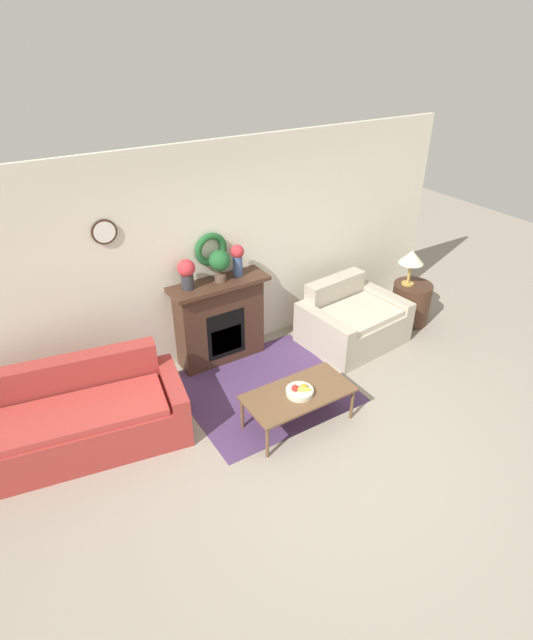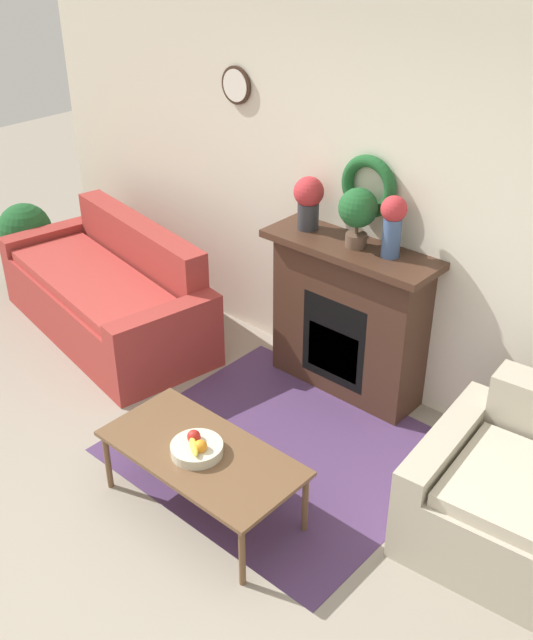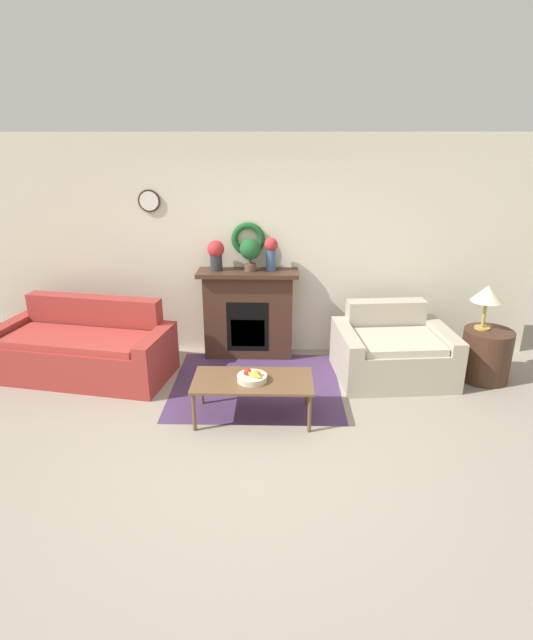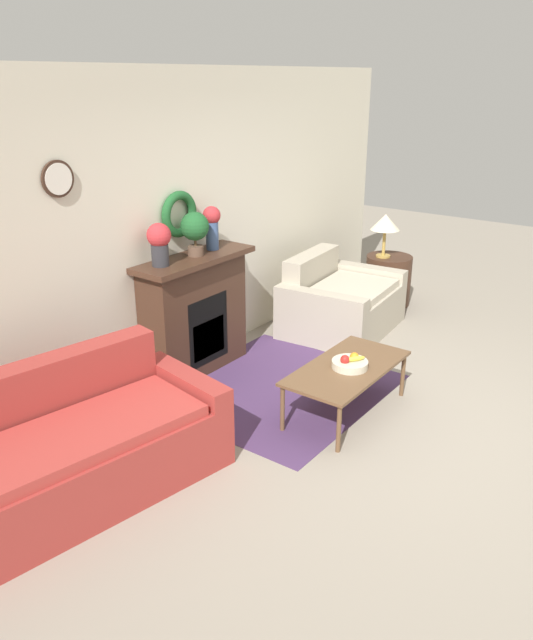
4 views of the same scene
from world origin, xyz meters
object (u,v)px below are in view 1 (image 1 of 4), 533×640
at_px(couch_left, 85,418).
at_px(side_table_by_loveseat, 411,303).
at_px(potted_plant_on_mantel, 220,262).
at_px(loveseat_right, 352,321).
at_px(coffee_table, 298,395).
at_px(fruit_bowl, 300,391).
at_px(vase_on_mantel_left, 187,272).
at_px(table_lamp, 412,258).
at_px(vase_on_mantel_right, 237,258).
at_px(fireplace, 220,321).

xyz_separation_m(couch_left, side_table_by_loveseat, (4.64, -0.00, -0.02)).
bearing_deg(potted_plant_on_mantel, couch_left, -162.53).
relative_size(loveseat_right, coffee_table, 1.17).
distance_m(couch_left, fruit_bowl, 2.22).
relative_size(vase_on_mantel_left, potted_plant_on_mantel, 0.93).
relative_size(fruit_bowl, table_lamp, 0.57).
bearing_deg(vase_on_mantel_right, table_lamp, -13.30).
height_order(table_lamp, potted_plant_on_mantel, potted_plant_on_mantel).
distance_m(loveseat_right, side_table_by_loveseat, 1.06).
bearing_deg(potted_plant_on_mantel, loveseat_right, -18.03).
bearing_deg(side_table_by_loveseat, vase_on_mantel_right, 165.86).
height_order(fireplace, side_table_by_loveseat, fireplace).
relative_size(loveseat_right, vase_on_mantel_right, 3.42).
relative_size(coffee_table, vase_on_mantel_left, 3.21).
xyz_separation_m(loveseat_right, vase_on_mantel_left, (-2.09, 0.56, 1.02)).
height_order(coffee_table, side_table_by_loveseat, side_table_by_loveseat).
distance_m(fireplace, fruit_bowl, 1.57).
xyz_separation_m(side_table_by_loveseat, potted_plant_on_mantel, (-2.72, 0.60, 1.06)).
bearing_deg(table_lamp, fireplace, 168.16).
bearing_deg(vase_on_mantel_left, vase_on_mantel_right, -0.00).
bearing_deg(loveseat_right, couch_left, 175.52).
bearing_deg(fruit_bowl, fireplace, 94.58).
bearing_deg(fireplace, table_lamp, -11.84).
bearing_deg(fireplace, loveseat_right, -18.16).
distance_m(couch_left, table_lamp, 4.62).
relative_size(loveseat_right, vase_on_mantel_left, 3.74).
bearing_deg(coffee_table, fruit_bowl, -99.14).
bearing_deg(fireplace, coffee_table, -85.17).
bearing_deg(potted_plant_on_mantel, vase_on_mantel_left, 177.24).
height_order(couch_left, loveseat_right, couch_left).
distance_m(side_table_by_loveseat, vase_on_mantel_left, 3.36).
bearing_deg(couch_left, potted_plant_on_mantel, 27.43).
height_order(couch_left, side_table_by_loveseat, couch_left).
xyz_separation_m(loveseat_right, vase_on_mantel_right, (-1.42, 0.56, 1.05)).
height_order(coffee_table, potted_plant_on_mantel, potted_plant_on_mantel).
height_order(vase_on_mantel_left, vase_on_mantel_right, vase_on_mantel_right).
bearing_deg(table_lamp, vase_on_mantel_right, 166.70).
xyz_separation_m(fireplace, couch_left, (-1.88, -0.62, -0.25)).
height_order(coffee_table, table_lamp, table_lamp).
distance_m(loveseat_right, potted_plant_on_mantel, 2.05).
relative_size(fireplace, potted_plant_on_mantel, 3.14).
distance_m(side_table_by_loveseat, potted_plant_on_mantel, 2.98).
xyz_separation_m(fruit_bowl, vase_on_mantel_right, (0.16, 1.57, 0.89)).
relative_size(couch_left, side_table_by_loveseat, 3.56).
xyz_separation_m(couch_left, fruit_bowl, (2.01, -0.95, 0.14)).
bearing_deg(side_table_by_loveseat, fireplace, 167.36).
xyz_separation_m(couch_left, table_lamp, (4.57, 0.05, 0.69)).
xyz_separation_m(couch_left, loveseat_right, (3.58, 0.06, -0.01)).
xyz_separation_m(fireplace, side_table_by_loveseat, (2.76, -0.62, -0.27)).
distance_m(side_table_by_loveseat, table_lamp, 0.71).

